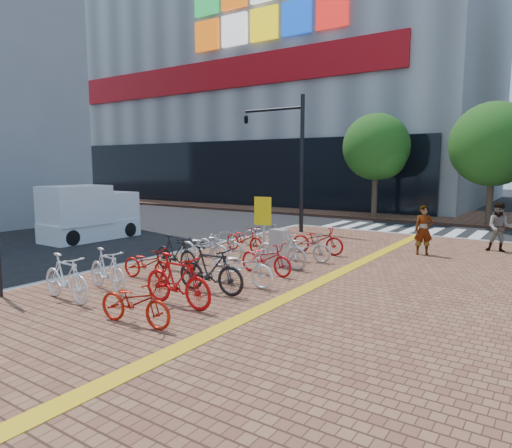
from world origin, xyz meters
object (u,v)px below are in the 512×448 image
Objects in this scene: bike_6 at (244,239)px; yellow_sign at (263,217)px; bike_5 at (219,244)px; bike_10 at (210,270)px; bike_11 at (241,267)px; bike_8 at (135,302)px; bike_12 at (266,258)px; bike_4 at (204,248)px; bike_14 at (304,247)px; traffic_light_pole at (275,139)px; pedestrian_b at (500,227)px; box_truck at (89,214)px; bike_7 at (263,235)px; bike_3 at (176,253)px; bike_0 at (66,278)px; bike_13 at (281,250)px; bike_1 at (107,270)px; utility_box at (279,248)px; pedestrian_a at (424,230)px; bike_15 at (318,240)px; bike_9 at (177,280)px; bike_2 at (147,264)px.

yellow_sign reaches higher than bike_6.
bike_10 is at bearing -147.46° from bike_5.
bike_11 reaches higher than bike_5.
bike_10 reaches higher than bike_8.
bike_6 is 1.92m from yellow_sign.
bike_10 is 1.08× the size of bike_12.
bike_4 reaches higher than bike_14.
bike_6 is at bearing -68.80° from traffic_light_pole.
bike_10 is (2.34, -3.28, 0.08)m from bike_5.
pedestrian_b is 16.02m from box_truck.
bike_7 is 0.97× the size of bike_10.
bike_14 is (2.41, 3.24, -0.06)m from bike_3.
bike_0 is 0.44× the size of box_truck.
bike_1 is at bearing 158.89° from bike_13.
utility_box is (-0.14, 0.14, 0.02)m from bike_13.
bike_11 is at bearing -81.78° from utility_box.
bike_12 is (2.42, -0.97, -0.02)m from bike_5.
bike_12 is 9.70m from traffic_light_pole.
bike_8 is at bearing -178.18° from bike_10.
bike_7 is at bearing 11.91° from bike_1.
bike_0 is at bearing -102.52° from yellow_sign.
bike_8 is at bearing -131.49° from pedestrian_a.
box_truck is (-7.78, 5.16, 0.43)m from bike_1.
bike_1 is at bearing -1.32° from bike_0.
bike_7 is 1.00× the size of bike_13.
bike_6 is at bearing 5.33° from box_truck.
pedestrian_a reaches higher than bike_6.
bike_0 reaches higher than bike_3.
bike_13 is (2.27, -2.52, 0.07)m from bike_7.
bike_5 is 0.99× the size of bike_11.
bike_3 is 1.02× the size of bike_8.
bike_11 is 4.80m from bike_15.
bike_4 is 0.48× the size of box_truck.
pedestrian_a is at bearing -24.35° from bike_10.
bike_11 is at bearing 177.19° from bike_15.
bike_1 reaches higher than bike_14.
bike_4 is at bearing 57.22° from bike_11.
bike_11 is 1.07× the size of bike_12.
bike_9 is 1.03× the size of bike_11.
bike_6 is at bearing 12.51° from bike_1.
utility_box is (-5.16, -6.28, -0.30)m from pedestrian_b.
bike_2 is at bearing 62.23° from bike_9.
bike_12 is 0.96× the size of bike_13.
bike_8 is at bearing -140.27° from bike_3.
bike_12 is (2.35, 1.11, -0.06)m from bike_3.
bike_11 is 3.10m from yellow_sign.
bike_10 is 1.04× the size of bike_13.
pedestrian_a is 1.50× the size of utility_box.
pedestrian_a reaches higher than bike_14.
bike_1 is 1.34m from bike_2.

